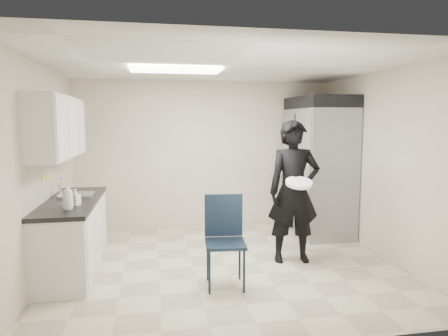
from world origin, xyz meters
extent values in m
plane|color=#C1B898|center=(0.00, 0.00, 0.00)|extent=(4.50, 4.50, 0.00)
plane|color=silver|center=(0.00, 0.00, 2.60)|extent=(4.50, 4.50, 0.00)
plane|color=beige|center=(0.00, 2.00, 1.30)|extent=(4.50, 0.00, 4.50)
plane|color=beige|center=(-2.25, 0.00, 1.30)|extent=(0.00, 4.00, 4.00)
plane|color=beige|center=(2.25, 0.00, 1.30)|extent=(0.00, 4.00, 4.00)
cube|color=white|center=(-0.60, 0.40, 2.57)|extent=(1.20, 0.60, 0.02)
cube|color=silver|center=(-1.95, 0.20, 0.43)|extent=(0.60, 1.90, 0.86)
cube|color=black|center=(-1.95, 0.20, 0.89)|extent=(0.64, 1.95, 0.05)
cube|color=gray|center=(-1.93, 0.45, 0.87)|extent=(0.42, 0.40, 0.14)
cylinder|color=silver|center=(-2.13, 0.45, 1.02)|extent=(0.02, 0.02, 0.24)
cube|color=silver|center=(-2.08, 0.20, 1.83)|extent=(0.35, 1.80, 0.75)
cube|color=black|center=(-2.14, 1.35, 1.62)|extent=(0.22, 0.30, 0.35)
cube|color=yellow|center=(-2.24, 0.10, 1.22)|extent=(0.00, 0.12, 0.07)
cube|color=yellow|center=(-2.24, 0.30, 1.18)|extent=(0.00, 0.12, 0.07)
cube|color=gray|center=(1.83, 1.27, 1.05)|extent=(0.80, 1.35, 2.10)
cube|color=black|center=(1.83, 1.27, 2.20)|extent=(0.80, 1.35, 0.20)
cube|color=black|center=(-0.13, -0.68, 0.51)|extent=(0.49, 0.49, 1.01)
imported|color=black|center=(0.93, 0.00, 0.96)|extent=(0.74, 0.53, 1.91)
cylinder|color=silver|center=(0.91, -0.25, 1.12)|extent=(0.37, 0.37, 0.04)
imported|color=white|center=(-1.87, -0.39, 1.06)|extent=(0.14, 0.14, 0.31)
imported|color=silver|center=(-1.83, -0.15, 1.01)|extent=(0.12, 0.12, 0.20)
camera|label=1|loc=(-0.93, -5.03, 1.90)|focal=32.00mm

